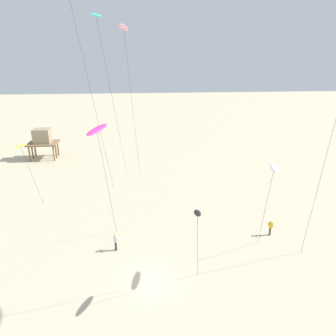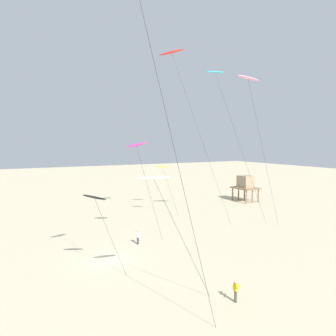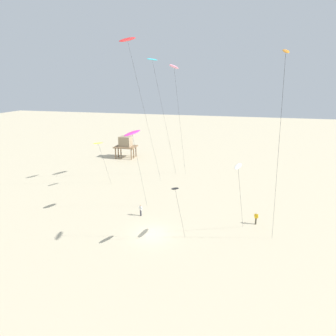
{
  "view_description": "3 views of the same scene",
  "coord_description": "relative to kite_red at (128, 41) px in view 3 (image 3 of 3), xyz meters",
  "views": [
    {
      "loc": [
        -0.5,
        -22.47,
        18.01
      ],
      "look_at": [
        1.83,
        4.01,
        8.46
      ],
      "focal_mm": 34.75,
      "sensor_mm": 36.0,
      "label": 1
    },
    {
      "loc": [
        29.67,
        -8.98,
        11.97
      ],
      "look_at": [
        4.12,
        4.77,
        9.61
      ],
      "focal_mm": 32.59,
      "sensor_mm": 36.0,
      "label": 2
    },
    {
      "loc": [
        9.85,
        -30.78,
        18.43
      ],
      "look_at": [
        1.04,
        3.9,
        7.62
      ],
      "focal_mm": 30.94,
      "sensor_mm": 36.0,
      "label": 3
    }
  ],
  "objects": [
    {
      "name": "ground_plane",
      "position": [
        6.77,
        -11.23,
        -23.93
      ],
      "size": [
        260.0,
        260.0,
        0.0
      ],
      "primitive_type": "plane",
      "color": "beige"
    },
    {
      "name": "kite_red",
      "position": [
        0.0,
        0.0,
        0.0
      ],
      "size": [
        3.49,
        10.46,
        24.77
      ],
      "color": "red",
      "rests_on": "ground"
    },
    {
      "name": "kite_yellow",
      "position": [
        -6.91,
        2.09,
        -15.81
      ],
      "size": [
        1.36,
        3.77,
        8.45
      ],
      "color": "yellow",
      "rests_on": "ground"
    },
    {
      "name": "kite_orange",
      "position": [
        19.95,
        -13.2,
        -3.71
      ],
      "size": [
        1.63,
        5.94,
        21.23
      ],
      "color": "orange",
      "rests_on": "ground"
    },
    {
      "name": "kite_black",
      "position": [
        10.15,
        -13.37,
        -16.77
      ],
      "size": [
        1.1,
        3.67,
        7.63
      ],
      "color": "black",
      "rests_on": "ground"
    },
    {
      "name": "kite_pink",
      "position": [
        4.68,
        9.22,
        -3.31
      ],
      "size": [
        2.19,
        6.82,
        21.23
      ],
      "color": "pink",
      "rests_on": "ground"
    },
    {
      "name": "kite_white",
      "position": [
        16.6,
        -10.68,
        -14.56
      ],
      "size": [
        1.69,
        5.58,
        9.62
      ],
      "color": "white",
      "rests_on": "ground"
    },
    {
      "name": "kite_cyan",
      "position": [
        1.89,
        5.89,
        -2.55
      ],
      "size": [
        3.02,
        9.52,
        21.94
      ],
      "color": "#33BFE0",
      "rests_on": "ground"
    },
    {
      "name": "kite_magenta",
      "position": [
        2.65,
        -6.29,
        -12.24
      ],
      "size": [
        2.03,
        4.3,
        12.24
      ],
      "color": "#D8339E",
      "rests_on": "ground"
    },
    {
      "name": "kite_flyer_nearest",
      "position": [
        19.4,
        -5.25,
        -23.04
      ],
      "size": [
        0.55,
        0.52,
        1.67
      ],
      "color": "#4C4738",
      "rests_on": "ground"
    },
    {
      "name": "kite_flyer_middle",
      "position": [
        3.64,
        -6.63,
        -23.04
      ],
      "size": [
        0.62,
        0.6,
        1.67
      ],
      "color": "#33333D",
      "rests_on": "ground"
    },
    {
      "name": "stilt_house",
      "position": [
        -10.83,
        23.4,
        -20.26
      ],
      "size": [
        5.13,
        4.06,
        5.33
      ],
      "color": "#846647",
      "rests_on": "ground"
    }
  ]
}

